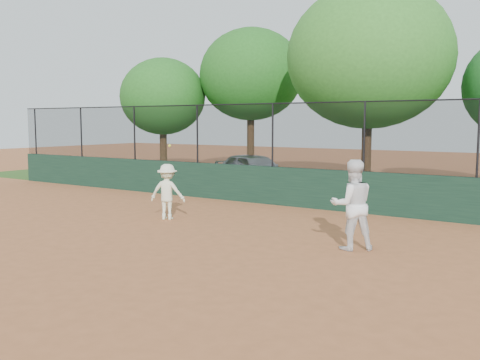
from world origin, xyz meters
The scene contains 10 objects.
ground centered at (0.00, 0.00, 0.00)m, with size 80.00×80.00×0.00m, color #AB6137.
back_wall centered at (0.00, 6.00, 0.60)m, with size 26.00×0.20×1.20m, color #183524.
grass_strip centered at (0.00, 12.00, 0.00)m, with size 36.00×12.00×0.01m, color #244816.
parked_car centered at (-3.22, 9.25, 0.69)m, with size 1.64×4.08×1.39m, color #9EA2A7.
player_second centered at (3.90, 1.67, 0.93)m, with size 0.90×0.70×1.85m, color white.
player_main centered at (-1.51, 2.16, 0.75)m, with size 1.10×0.85×2.04m.
fence_assembly centered at (-0.03, 6.00, 2.24)m, with size 26.00×0.06×2.00m.
tree_0 centered at (-9.86, 11.36, 3.84)m, with size 4.34×3.95×5.72m.
tree_1 centered at (-5.81, 13.05, 4.83)m, with size 5.03×4.57×7.02m.
tree_2 centered at (0.86, 10.64, 4.98)m, with size 6.13×5.57×7.63m.
Camera 1 is at (7.97, -8.57, 2.61)m, focal length 40.00 mm.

